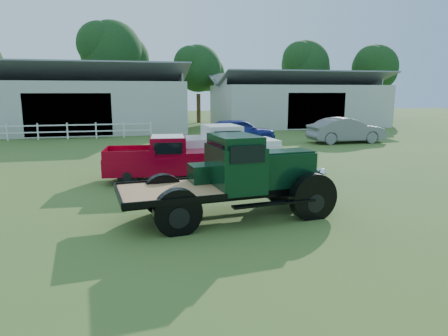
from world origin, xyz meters
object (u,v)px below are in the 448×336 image
object	(u,v)px
white_pickup	(219,148)
misc_car_grey	(346,130)
red_pickup	(166,158)
vintage_flatbed	(231,177)
misc_car_blue	(238,131)

from	to	relation	value
white_pickup	misc_car_grey	distance (m)	12.79
red_pickup	misc_car_grey	world-z (taller)	red_pickup
vintage_flatbed	misc_car_blue	bearing A→B (deg)	67.73
red_pickup	white_pickup	xyz separation A→B (m)	(2.48, 1.45, 0.10)
red_pickup	white_pickup	size ratio (longest dim) A/B	0.91
red_pickup	misc_car_blue	distance (m)	11.50
vintage_flatbed	red_pickup	size ratio (longest dim) A/B	1.19
vintage_flatbed	misc_car_blue	xyz separation A→B (m)	(4.42, 15.05, -0.30)
vintage_flatbed	misc_car_grey	bearing A→B (deg)	44.07
misc_car_blue	misc_car_grey	distance (m)	7.32
misc_car_blue	misc_car_grey	xyz separation A→B (m)	(7.22, -1.18, -0.00)
red_pickup	misc_car_blue	bearing A→B (deg)	65.28
red_pickup	misc_car_blue	size ratio (longest dim) A/B	0.98
red_pickup	misc_car_grey	xyz separation A→B (m)	(12.96, 8.78, -0.04)
misc_car_blue	white_pickup	bearing A→B (deg)	149.22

